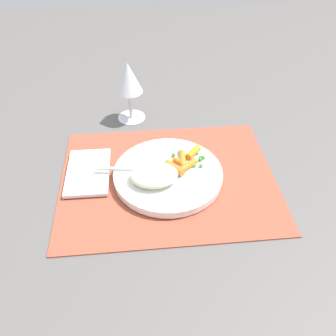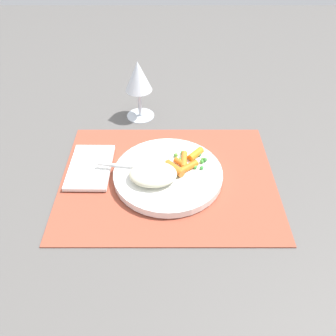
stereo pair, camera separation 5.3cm
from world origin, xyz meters
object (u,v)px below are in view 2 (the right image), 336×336
Objects in this scene: napkin at (90,167)px; wine_glass at (138,79)px; rice_mound at (153,174)px; fork at (149,169)px; carrot_portion at (184,163)px; plate at (168,174)px.

wine_glass is at bearing 65.83° from napkin.
wine_glass is at bearing 99.14° from rice_mound.
fork is at bearing -9.96° from napkin.
carrot_portion is 0.21m from napkin.
rice_mound reaches higher than plate.
napkin is at bearing 177.16° from carrot_portion.
wine_glass reaches higher than plate.
plate is at bearing 37.75° from rice_mound.
fork is (-0.04, 0.01, 0.01)m from plate.
rice_mound reaches higher than napkin.
napkin is (-0.21, 0.01, -0.02)m from carrot_portion.
wine_glass is 0.26m from napkin.
plate is 0.28m from wine_glass.
napkin is (-0.14, 0.05, -0.03)m from rice_mound.
rice_mound is (-0.03, -0.02, 0.02)m from plate.
fork reaches higher than napkin.
rice_mound reaches higher than carrot_portion.
fork reaches higher than plate.
fork is at bearing -170.42° from carrot_portion.
fork is (-0.01, 0.03, -0.01)m from rice_mound.
carrot_portion is at bearing 9.58° from fork.
wine_glass is (-0.04, 0.27, 0.07)m from rice_mound.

